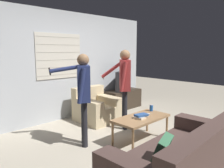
# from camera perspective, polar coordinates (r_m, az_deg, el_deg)

# --- Properties ---
(ground_plane) EXTENTS (16.00, 16.00, 0.00)m
(ground_plane) POSITION_cam_1_polar(r_m,az_deg,el_deg) (4.13, 4.57, -14.69)
(ground_plane) COLOR #B2A893
(wall_back) EXTENTS (5.20, 0.08, 2.55)m
(wall_back) POSITION_cam_1_polar(r_m,az_deg,el_deg) (5.35, -11.96, 4.71)
(wall_back) COLOR #ADB2B7
(wall_back) RESTS_ON ground_plane
(couch_blue) EXTENTS (1.98, 0.97, 0.83)m
(couch_blue) POSITION_cam_1_polar(r_m,az_deg,el_deg) (2.89, 17.87, -19.11)
(couch_blue) COLOR #4C3833
(couch_blue) RESTS_ON ground_plane
(armchair_beige) EXTENTS (0.85, 0.91, 0.78)m
(armchair_beige) POSITION_cam_1_polar(r_m,az_deg,el_deg) (5.19, -4.18, -6.27)
(armchair_beige) COLOR #C6B289
(armchair_beige) RESTS_ON ground_plane
(coffee_table) EXTENTS (1.07, 0.54, 0.46)m
(coffee_table) POSITION_cam_1_polar(r_m,az_deg,el_deg) (4.00, 7.64, -9.16)
(coffee_table) COLOR #9E754C
(coffee_table) RESTS_ON ground_plane
(tv_stand) EXTENTS (1.09, 0.49, 0.52)m
(tv_stand) POSITION_cam_1_polar(r_m,az_deg,el_deg) (6.29, 2.85, -3.93)
(tv_stand) COLOR #33281E
(tv_stand) RESTS_ON ground_plane
(tv) EXTENTS (0.86, 0.59, 0.55)m
(tv) POSITION_cam_1_polar(r_m,az_deg,el_deg) (6.20, 2.87, 0.93)
(tv) COLOR #2D2D33
(tv) RESTS_ON tv_stand
(person_left_standing) EXTENTS (0.57, 0.77, 1.59)m
(person_left_standing) POSITION_cam_1_polar(r_m,az_deg,el_deg) (3.71, -7.62, -1.21)
(person_left_standing) COLOR black
(person_left_standing) RESTS_ON ground_plane
(person_right_standing) EXTENTS (0.51, 0.78, 1.66)m
(person_right_standing) POSITION_cam_1_polar(r_m,az_deg,el_deg) (4.53, 3.24, 1.27)
(person_right_standing) COLOR black
(person_right_standing) RESTS_ON ground_plane
(book_stack) EXTENTS (0.26, 0.21, 0.07)m
(book_stack) POSITION_cam_1_polar(r_m,az_deg,el_deg) (3.93, 7.53, -8.31)
(book_stack) COLOR beige
(book_stack) RESTS_ON coffee_table
(soda_can) EXTENTS (0.07, 0.07, 0.13)m
(soda_can) POSITION_cam_1_polar(r_m,az_deg,el_deg) (4.39, 10.22, -6.17)
(soda_can) COLOR #194C9E
(soda_can) RESTS_ON coffee_table
(spare_remote) EXTENTS (0.09, 0.13, 0.02)m
(spare_remote) POSITION_cam_1_polar(r_m,az_deg,el_deg) (4.15, 8.96, -7.75)
(spare_remote) COLOR white
(spare_remote) RESTS_ON coffee_table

